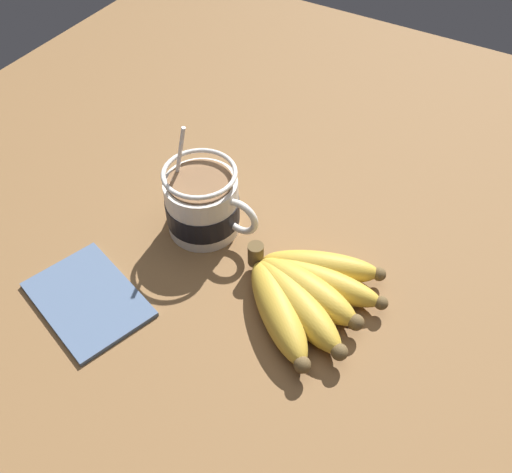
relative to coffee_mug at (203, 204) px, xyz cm
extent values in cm
cube|color=brown|center=(9.62, 2.72, -5.79)|extent=(127.67, 127.67, 3.15)
cylinder|color=white|center=(-0.11, 0.00, -0.19)|extent=(9.46, 9.46, 8.06)
cylinder|color=black|center=(-0.11, 0.00, -0.89)|extent=(9.66, 9.66, 3.33)
torus|color=white|center=(5.53, 0.00, 0.54)|extent=(5.46, 0.90, 5.46)
cylinder|color=#846042|center=(-0.11, 0.00, 3.94)|extent=(8.26, 8.26, 0.40)
torus|color=white|center=(-0.11, 0.00, 5.29)|extent=(9.46, 9.46, 0.60)
cylinder|color=silver|center=(-3.48, 0.00, 4.40)|extent=(3.92, 0.50, 14.35)
ellipsoid|color=silver|center=(-1.77, 0.00, -2.71)|extent=(3.00, 2.00, 0.80)
cylinder|color=brown|center=(9.46, -2.83, -1.36)|extent=(2.00, 2.00, 3.00)
ellipsoid|color=gold|center=(15.82, -8.29, -2.11)|extent=(13.93, 12.80, 4.20)
sphere|color=brown|center=(21.42, -13.10, -2.11)|extent=(1.89, 1.89, 1.89)
ellipsoid|color=gold|center=(17.26, -6.49, -2.08)|extent=(15.60, 10.32, 4.26)
sphere|color=brown|center=(24.16, -9.72, -2.08)|extent=(1.92, 1.92, 1.92)
ellipsoid|color=gold|center=(17.29, -4.15, -2.08)|extent=(14.39, 6.51, 4.26)
sphere|color=brown|center=(24.13, -5.30, -2.08)|extent=(1.92, 1.92, 1.92)
ellipsoid|color=gold|center=(17.99, -1.94, -2.36)|extent=(15.46, 5.28, 3.72)
sphere|color=brown|center=(25.53, -1.14, -2.36)|extent=(1.67, 1.67, 1.67)
ellipsoid|color=gold|center=(17.05, 0.17, -2.32)|extent=(14.71, 8.79, 3.79)
sphere|color=brown|center=(23.71, 2.80, -2.32)|extent=(1.70, 1.70, 1.70)
cube|color=slate|center=(-5.21, -17.36, -3.91)|extent=(17.25, 14.42, 0.60)
camera|label=1|loc=(32.88, -42.16, 51.45)|focal=40.00mm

